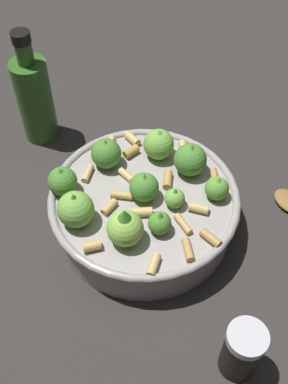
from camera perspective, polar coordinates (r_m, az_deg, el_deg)
ground_plane at (r=0.69m, az=0.00°, el=-3.72°), size 2.40×2.40×0.00m
cooking_pan at (r=0.65m, az=-0.16°, el=-1.52°), size 0.26×0.26×0.12m
pepper_shaker at (r=0.56m, az=11.76°, el=-18.33°), size 0.05×0.05×0.09m
olive_oil_bottle at (r=0.78m, az=-13.12°, el=11.09°), size 0.06×0.06×0.19m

